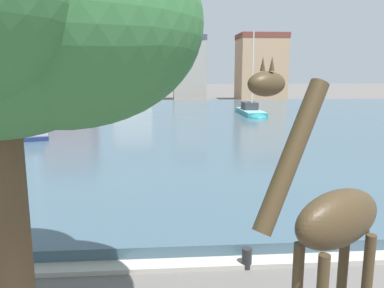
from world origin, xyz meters
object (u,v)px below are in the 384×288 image
at_px(sailboat_teal, 251,113).
at_px(giraffe_statue, 331,227).
at_px(mooring_bollard, 247,258).
at_px(sailboat_navy, 33,130).

bearing_deg(sailboat_teal, giraffe_statue, -101.26).
bearing_deg(mooring_bollard, sailboat_teal, 76.69).
bearing_deg(giraffe_statue, sailboat_navy, 117.01).
xyz_separation_m(sailboat_teal, mooring_bollard, (-6.90, -29.15, -0.31)).
bearing_deg(sailboat_navy, sailboat_teal, 28.29).
bearing_deg(sailboat_teal, mooring_bollard, -103.31).
bearing_deg(sailboat_navy, mooring_bollard, -60.10).
xyz_separation_m(sailboat_teal, sailboat_navy, (-18.07, -9.72, -0.02)).
relative_size(sailboat_navy, mooring_bollard, 17.87).
distance_m(sailboat_teal, sailboat_navy, 20.52).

